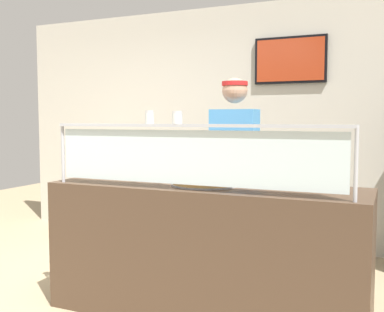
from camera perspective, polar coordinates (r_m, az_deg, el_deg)
The scene contains 11 objects.
ground_plane at distance 4.12m, azimuth 5.23°, elevation -15.60°, with size 12.00×12.00×0.00m, color tan.
shop_rear_unit at distance 5.20m, azimuth 10.26°, elevation 3.84°, with size 6.66×0.13×2.70m.
serving_counter at distance 3.38m, azimuth 1.65°, elevation -11.63°, with size 2.26×0.68×0.95m, color #4C3828.
sneeze_guard at distance 2.99m, azimuth -0.34°, elevation 0.94°, with size 2.08×0.06×0.44m.
pizza_tray at distance 3.27m, azimuth 1.65°, elevation -3.36°, with size 0.49×0.49×0.04m.
pizza_server at distance 3.24m, azimuth 1.85°, elevation -3.03°, with size 0.07×0.28×0.01m, color #ADAFB7.
parmesan_shaker at distance 3.12m, azimuth -5.29°, elevation 4.71°, with size 0.06×0.06×0.09m.
pepper_flake_shaker at distance 3.03m, azimuth -1.85°, elevation 4.69°, with size 0.07×0.07×0.09m.
worker_figure at distance 3.87m, azimuth 5.29°, elevation -1.58°, with size 0.41×0.50×1.76m.
prep_shelf at distance 5.57m, azimuth -9.55°, elevation -5.85°, with size 0.70×0.55×0.84m, color #B7BABF.
pizza_box_stack at distance 5.49m, azimuth -9.56°, elevation -0.40°, with size 0.49×0.48×0.22m.
Camera 1 is at (2.35, -2.67, 1.42)m, focal length 43.05 mm.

